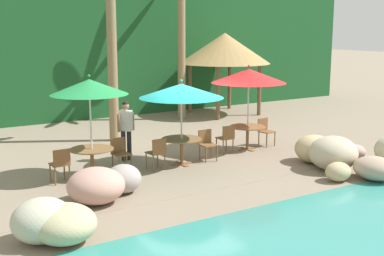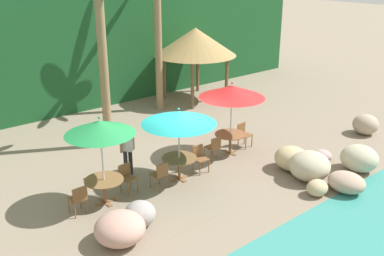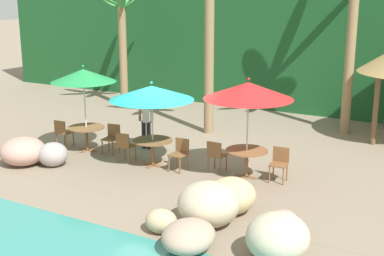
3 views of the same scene
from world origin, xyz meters
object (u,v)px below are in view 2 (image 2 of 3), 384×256
dining_table_red (230,137)px  palapa_hut (195,42)px  chair_red_seaward (243,133)px  umbrella_red (232,91)px  dining_table_green (104,184)px  dining_table_teal (179,161)px  palm_tree_second (101,40)px  chair_green_inland (79,198)px  chair_teal_inland (160,174)px  waiter_in_white (127,147)px  chair_green_seaward (127,176)px  chair_teal_seaward (199,157)px  umbrella_teal (179,118)px  umbrella_green (100,127)px  chair_red_inland (214,147)px  palm_tree_third (158,12)px

dining_table_red → palapa_hut: bearing=60.4°
chair_red_seaward → umbrella_red: bearing=-168.9°
dining_table_green → umbrella_red: umbrella_red is taller
dining_table_teal → palm_tree_second: size_ratio=0.18×
umbrella_red → palapa_hut: size_ratio=0.67×
chair_green_inland → chair_teal_inland: (2.53, -0.23, 0.00)m
dining_table_green → dining_table_red: (5.15, 0.23, 0.00)m
chair_green_inland → chair_red_seaward: (6.83, 0.51, 0.00)m
dining_table_red → chair_red_seaward: bearing=11.1°
waiter_in_white → chair_green_seaward: bearing=-123.9°
chair_teal_seaward → waiter_in_white: waiter_in_white is taller
dining_table_green → umbrella_teal: umbrella_teal is taller
umbrella_green → chair_teal_inland: bearing=-11.5°
umbrella_red → palm_tree_second: 4.81m
chair_green_inland → dining_table_teal: size_ratio=0.79×
waiter_in_white → dining_table_green: bearing=-143.6°
umbrella_green → chair_teal_seaward: umbrella_green is taller
dining_table_green → chair_teal_inland: size_ratio=1.26×
chair_green_inland → chair_red_inland: bearing=3.0°
chair_teal_seaward → chair_red_inland: 0.97m
dining_table_red → palapa_hut: 7.06m
umbrella_teal → chair_teal_inland: umbrella_teal is taller
umbrella_green → palapa_hut: bearing=35.6°
dining_table_red → chair_red_inland: bearing=-175.0°
palapa_hut → palm_tree_second: bearing=-159.1°
dining_table_green → chair_green_inland: bearing=-172.2°
dining_table_green → palapa_hut: size_ratio=0.28×
chair_green_seaward → chair_red_inland: same height
chair_green_inland → palm_tree_third: bearing=40.6°
chair_green_seaward → chair_red_inland: size_ratio=1.00×
chair_green_seaward → chair_green_inland: size_ratio=1.00×
umbrella_green → chair_teal_seaward: bearing=-2.6°
palm_tree_second → palm_tree_third: size_ratio=0.91×
chair_teal_seaward → dining_table_red: 1.82m
umbrella_teal → dining_table_red: 3.02m
palm_tree_second → chair_red_seaward: bearing=-40.9°
umbrella_teal → palapa_hut: size_ratio=0.60×
dining_table_green → palapa_hut: (8.46, 6.06, 2.21)m
dining_table_teal → umbrella_teal: bearing=0.0°
dining_table_teal → chair_green_seaward: bearing=168.1°
dining_table_teal → chair_teal_inland: chair_teal_inland is taller
chair_teal_inland → umbrella_red: size_ratio=0.33×
umbrella_green → chair_green_seaward: umbrella_green is taller
umbrella_teal → waiter_in_white: bearing=130.7°
dining_table_red → palapa_hut: size_ratio=0.28×
umbrella_green → umbrella_teal: size_ratio=1.10×
chair_teal_inland → waiter_in_white: 1.50m
umbrella_green → dining_table_green: (-0.00, 0.00, -1.68)m
chair_red_inland → palm_tree_second: bearing=120.8°
waiter_in_white → chair_red_inland: bearing=-17.7°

